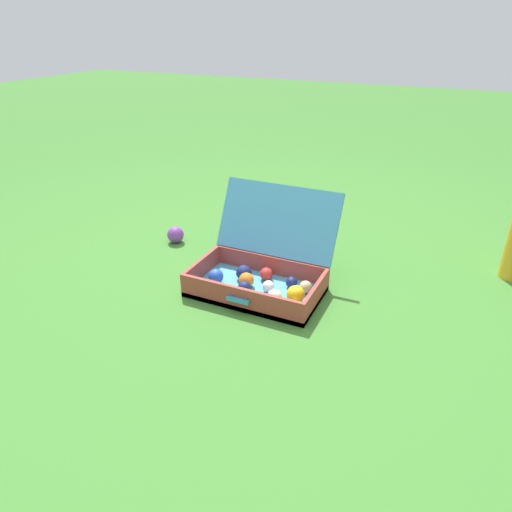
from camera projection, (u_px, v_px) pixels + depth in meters
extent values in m
plane|color=#3D7A2D|center=(253.00, 285.00, 2.37)|extent=(16.00, 16.00, 0.00)
cube|color=#4799C6|center=(256.00, 291.00, 2.29)|extent=(0.62, 0.36, 0.03)
cube|color=#9E3D33|center=(202.00, 270.00, 2.38)|extent=(0.02, 0.36, 0.12)
cube|color=#9E3D33|center=(316.00, 296.00, 2.16)|extent=(0.02, 0.36, 0.12)
cube|color=#9E3D33|center=(240.00, 299.00, 2.13)|extent=(0.58, 0.02, 0.12)
cube|color=#9E3D33|center=(270.00, 267.00, 2.41)|extent=(0.58, 0.02, 0.12)
cube|color=#4799C6|center=(278.00, 220.00, 2.38)|extent=(0.62, 0.18, 0.33)
cube|color=teal|center=(238.00, 300.00, 2.11)|extent=(0.11, 0.02, 0.02)
sphere|color=blue|center=(216.00, 276.00, 2.32)|extent=(0.07, 0.07, 0.07)
sphere|color=#D1B784|center=(306.00, 287.00, 2.24)|extent=(0.06, 0.06, 0.06)
sphere|color=navy|center=(244.00, 288.00, 2.23)|extent=(0.06, 0.06, 0.06)
sphere|color=yellow|center=(296.00, 294.00, 2.16)|extent=(0.08, 0.08, 0.08)
sphere|color=white|center=(268.00, 286.00, 2.25)|extent=(0.06, 0.06, 0.06)
sphere|color=orange|center=(246.00, 280.00, 2.29)|extent=(0.07, 0.07, 0.07)
sphere|color=white|center=(275.00, 297.00, 2.16)|extent=(0.07, 0.07, 0.07)
sphere|color=yellow|center=(296.00, 308.00, 2.09)|extent=(0.05, 0.05, 0.05)
sphere|color=red|center=(266.00, 274.00, 2.35)|extent=(0.06, 0.06, 0.06)
sphere|color=navy|center=(244.00, 273.00, 2.35)|extent=(0.08, 0.08, 0.08)
sphere|color=navy|center=(292.00, 282.00, 2.28)|extent=(0.06, 0.06, 0.06)
sphere|color=purple|center=(176.00, 235.00, 2.79)|extent=(0.10, 0.10, 0.10)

